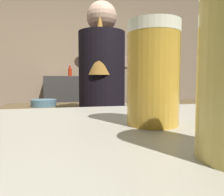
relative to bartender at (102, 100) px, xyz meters
The scene contains 12 objects.
wall_back 2.00m from the bartender, 93.04° to the left, with size 5.20×0.10×2.70m, color #9A8062.
prep_counter 0.74m from the bartender, 61.61° to the left, with size 2.10×0.60×0.90m, color brown.
back_shelf 1.73m from the bartender, 90.87° to the left, with size 0.97×0.36×1.19m, color #3B3736.
bartender is the anchor object (origin of this frame).
knife_block 1.01m from the bartender, 31.00° to the left, with size 0.10×0.08×0.28m.
mixing_bowl 0.62m from the bartender, 135.81° to the left, with size 0.22×0.22×0.06m, color slate.
chefs_knife 0.50m from the bartender, 55.17° to the left, with size 0.24×0.03×0.01m, color silver.
pint_glass_far 1.29m from the bartender, 97.69° to the right, with size 0.08×0.08×0.16m.
bottle_olive_oil 1.70m from the bartender, 82.64° to the left, with size 0.06×0.06×0.26m.
bottle_hot_sauce 1.81m from the bartender, 77.44° to the left, with size 0.07×0.07×0.21m.
bottle_vinegar 1.75m from the bartender, 88.77° to the left, with size 0.06×0.06×0.24m.
bottle_soy 1.73m from the bartender, 94.70° to the left, with size 0.05×0.05×0.17m.
Camera 1 is at (-0.21, -1.35, 1.12)m, focal length 34.98 mm.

